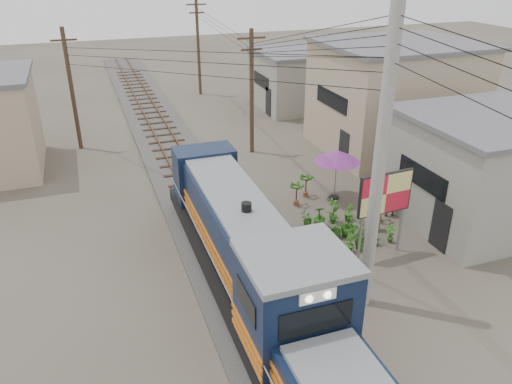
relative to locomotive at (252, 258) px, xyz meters
name	(u,v)px	position (x,y,z in m)	size (l,w,h in m)	color
ground	(261,315)	(0.00, -0.87, -1.64)	(120.00, 120.00, 0.00)	#473F35
ballast	(192,189)	(0.00, 9.13, -1.56)	(3.60, 70.00, 0.16)	#595651
track	(192,185)	(0.00, 9.13, -1.38)	(1.15, 70.00, 0.12)	#51331E
locomotive	(252,258)	(0.00, 0.00, 0.00)	(2.76, 14.98, 3.71)	black
utility_pole_main	(379,165)	(3.50, -1.37, 3.36)	(0.40, 0.40, 10.00)	#9E9B93
wooden_pole_mid	(252,90)	(4.50, 13.13, 2.04)	(1.60, 0.24, 7.00)	#4C3826
wooden_pole_far	(198,45)	(4.80, 27.13, 2.29)	(1.60, 0.24, 7.50)	#4C3826
wooden_pole_left	(71,88)	(-5.00, 17.13, 2.04)	(1.60, 0.24, 7.00)	#4C3826
power_lines	(187,37)	(-0.14, 7.62, 5.92)	(9.65, 19.00, 3.30)	black
shophouse_front	(491,168)	(11.50, 2.13, 0.72)	(7.35, 6.30, 4.70)	gray
shophouse_mid	(394,97)	(12.50, 11.13, 1.47)	(8.40, 7.35, 6.20)	tan
shophouse_back	(299,79)	(11.00, 21.13, 0.47)	(6.30, 6.30, 4.20)	gray
billboard	(385,196)	(5.51, 0.96, 0.93)	(2.26, 0.28, 3.48)	#99999E
market_umbrella	(337,156)	(6.21, 5.98, 0.52)	(2.83, 2.83, 2.46)	black
vendor	(391,199)	(7.71, 3.59, -0.80)	(0.62, 0.40, 1.69)	black
plant_nursery	(345,227)	(4.91, 2.61, -1.18)	(3.29, 3.27, 1.12)	#2F661D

